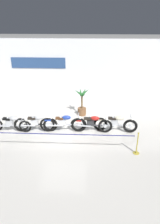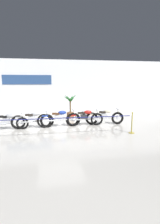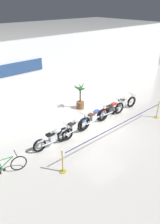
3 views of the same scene
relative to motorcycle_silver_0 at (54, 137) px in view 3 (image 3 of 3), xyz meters
The scene contains 11 objects.
ground_plane 2.81m from the motorcycle_silver_0, ahead, with size 120.00×120.00×0.00m, color silver.
back_wall 5.66m from the motorcycle_silver_0, 59.75° to the left, with size 28.00×0.29×4.20m.
motorcycle_silver_0 is the anchor object (origin of this frame).
motorcycle_silver_1 1.30m from the motorcycle_silver_0, ahead, with size 2.28×0.62×0.96m.
motorcycle_blue_2 2.72m from the motorcycle_silver_0, ahead, with size 2.43×0.62×0.97m.
motorcycle_red_3 4.18m from the motorcycle_silver_0, ahead, with size 2.17×0.62×0.94m.
motorcycle_cream_4 5.42m from the motorcycle_silver_0, ahead, with size 2.29×0.62×0.95m.
bicycle 2.58m from the motorcycle_silver_0, behind, with size 1.67×0.51×0.94m.
potted_palm_left_of_row 4.24m from the motorcycle_silver_0, 31.85° to the left, with size 0.96×1.01×1.73m.
stanchion_far_left 2.24m from the motorcycle_silver_0, 49.82° to the right, with size 6.95×0.28×1.05m.
stanchion_mid_left 6.40m from the motorcycle_silver_0, 15.45° to the right, with size 0.28×0.28×1.05m.
Camera 3 is at (-7.47, -6.79, 6.23)m, focal length 35.00 mm.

